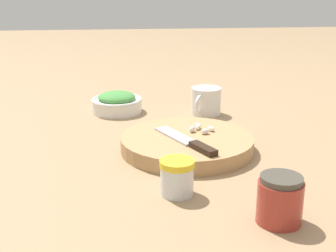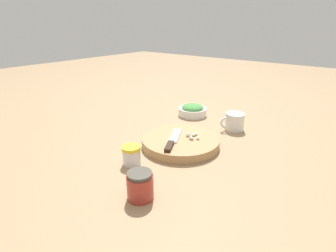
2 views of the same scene
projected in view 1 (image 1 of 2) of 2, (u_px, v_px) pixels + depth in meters
The scene contains 8 objects.
ground_plane at pixel (171, 151), 1.08m from camera, with size 5.00×5.00×0.00m, color #997A56.
cutting_board at pixel (187, 144), 1.07m from camera, with size 0.30×0.30×0.03m.
chef_knife at pixel (189, 142), 1.02m from camera, with size 0.20×0.12×0.01m.
garlic_cloves at pixel (201, 129), 1.10m from camera, with size 0.07×0.07×0.01m.
herb_bowl at pixel (117, 103), 1.37m from camera, with size 0.15×0.15×0.06m.
spice_jar at pixel (177, 177), 0.86m from camera, with size 0.06×0.06×0.07m.
coffee_mug at pixel (206, 101), 1.35m from camera, with size 0.11×0.09×0.08m.
honey_jar at pixel (280, 200), 0.76m from camera, with size 0.07×0.07×0.08m.
Camera 1 is at (-1.00, 0.11, 0.39)m, focal length 50.00 mm.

